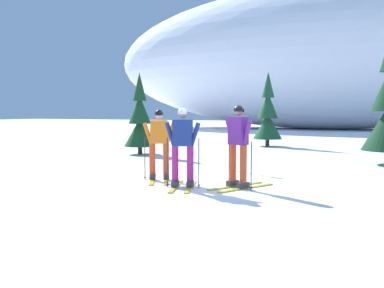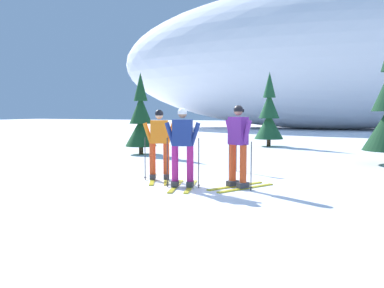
% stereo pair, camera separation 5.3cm
% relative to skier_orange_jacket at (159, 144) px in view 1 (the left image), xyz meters
% --- Properties ---
extents(ground_plane, '(120.00, 120.00, 0.00)m').
position_rel_skier_orange_jacket_xyz_m(ground_plane, '(1.59, -0.11, -0.91)').
color(ground_plane, white).
extents(skier_orange_jacket, '(1.15, 1.79, 1.73)m').
position_rel_skier_orange_jacket_xyz_m(skier_orange_jacket, '(0.00, 0.00, 0.00)').
color(skier_orange_jacket, gold).
rests_on(skier_orange_jacket, ground).
extents(skier_navy_jacket, '(0.83, 1.62, 1.77)m').
position_rel_skier_orange_jacket_xyz_m(skier_navy_jacket, '(0.94, -0.73, 0.03)').
color(skier_navy_jacket, gold).
rests_on(skier_navy_jacket, ground).
extents(skier_purple_jacket, '(1.19, 1.63, 1.83)m').
position_rel_skier_orange_jacket_xyz_m(skier_purple_jacket, '(2.09, -0.31, 0.06)').
color(skier_purple_jacket, gold).
rests_on(skier_purple_jacket, ground).
extents(pine_tree_far_left, '(1.23, 1.23, 3.19)m').
position_rel_skier_orange_jacket_xyz_m(pine_tree_far_left, '(-3.42, 5.23, 0.43)').
color(pine_tree_far_left, '#47301E').
rests_on(pine_tree_far_left, ground).
extents(pine_tree_center_left, '(1.37, 1.37, 3.56)m').
position_rel_skier_orange_jacket_xyz_m(pine_tree_center_left, '(0.48, 10.76, 0.58)').
color(pine_tree_center_left, '#47301E').
rests_on(pine_tree_center_left, ground).
extents(snow_ridge_background, '(41.68, 15.10, 13.24)m').
position_rel_skier_orange_jacket_xyz_m(snow_ridge_background, '(1.59, 31.36, 5.72)').
color(snow_ridge_background, white).
rests_on(snow_ridge_background, ground).
extents(trail_marker_post, '(0.28, 0.07, 1.33)m').
position_rel_skier_orange_jacket_xyz_m(trail_marker_post, '(1.31, 2.17, -0.14)').
color(trail_marker_post, black).
rests_on(trail_marker_post, ground).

